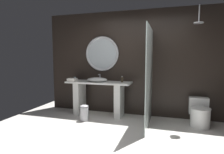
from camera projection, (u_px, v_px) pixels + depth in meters
name	position (u px, v px, depth m)	size (l,w,h in m)	color
ground_plane	(117.00, 148.00, 3.01)	(5.76, 5.76, 0.00)	silver
back_wall_panel	(137.00, 63.00, 4.68)	(4.80, 0.10, 2.60)	black
vanity_counter	(99.00, 95.00, 4.71)	(1.63, 0.52, 0.85)	silver
vessel_sink	(97.00, 80.00, 4.68)	(0.51, 0.42, 0.17)	white
tumbler_cup	(75.00, 79.00, 4.92)	(0.06, 0.06, 0.09)	silver
soap_dispenser	(122.00, 79.00, 4.54)	(0.06, 0.06, 0.15)	#3D3323
round_wall_mirror	(102.00, 54.00, 4.83)	(0.90, 0.06, 0.90)	#B7B7BC
shower_glass_panel	(149.00, 77.00, 3.92)	(0.02, 1.32, 2.07)	silver
rain_shower_head	(199.00, 21.00, 3.75)	(0.19, 0.19, 0.37)	#B7B7BC
toilet	(200.00, 114.00, 3.98)	(0.41, 0.61, 0.57)	white
waste_bin	(84.00, 113.00, 4.30)	(0.19, 0.19, 0.37)	#B7B7BC
folded_hand_towel	(72.00, 80.00, 4.70)	(0.22, 0.16, 0.08)	silver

